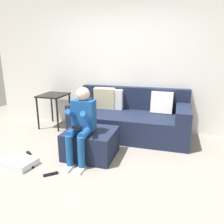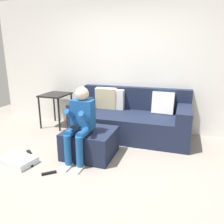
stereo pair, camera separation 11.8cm
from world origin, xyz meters
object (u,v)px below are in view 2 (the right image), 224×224
(ottoman, at_px, (90,143))
(storage_bin, at_px, (18,160))
(couch_sectional, at_px, (131,119))
(remote_near_ottoman, at_px, (49,173))
(remote_by_storage_bin, at_px, (27,166))
(remote_under_side_table, at_px, (29,152))
(side_table, at_px, (56,99))
(person_seated, at_px, (80,121))

(ottoman, distance_m, storage_bin, 1.08)
(couch_sectional, bearing_deg, remote_near_ottoman, -112.41)
(couch_sectional, relative_size, remote_by_storage_bin, 13.52)
(remote_under_side_table, bearing_deg, ottoman, 50.75)
(remote_near_ottoman, relative_size, remote_under_side_table, 1.30)
(side_table, bearing_deg, couch_sectional, -2.39)
(person_seated, xyz_separation_m, side_table, (-1.21, 1.29, -0.02))
(person_seated, xyz_separation_m, remote_near_ottoman, (-0.25, -0.51, -0.61))
(ottoman, height_order, storage_bin, ottoman)
(remote_near_ottoman, relative_size, remote_by_storage_bin, 1.21)
(ottoman, relative_size, storage_bin, 1.51)
(remote_near_ottoman, xyz_separation_m, remote_by_storage_bin, (-0.40, 0.06, 0.00))
(ottoman, distance_m, side_table, 1.73)
(ottoman, bearing_deg, storage_bin, -147.23)
(ottoman, relative_size, person_seated, 0.68)
(storage_bin, distance_m, side_table, 1.81)
(remote_near_ottoman, height_order, remote_by_storage_bin, same)
(couch_sectional, bearing_deg, storage_bin, -128.91)
(couch_sectional, height_order, remote_under_side_table, couch_sectional)
(remote_by_storage_bin, bearing_deg, side_table, 72.72)
(person_seated, bearing_deg, ottoman, 71.06)
(storage_bin, xyz_separation_m, remote_under_side_table, (-0.08, 0.35, -0.04))
(person_seated, relative_size, remote_near_ottoman, 5.66)
(side_table, height_order, remote_by_storage_bin, side_table)
(storage_bin, bearing_deg, ottoman, 32.77)
(remote_by_storage_bin, bearing_deg, remote_under_side_table, 89.61)
(remote_near_ottoman, bearing_deg, ottoman, 24.70)
(couch_sectional, distance_m, remote_by_storage_bin, 2.03)
(ottoman, height_order, remote_by_storage_bin, ottoman)
(couch_sectional, height_order, remote_by_storage_bin, couch_sectional)
(remote_by_storage_bin, xyz_separation_m, remote_under_side_table, (-0.28, 0.39, 0.00))
(couch_sectional, xyz_separation_m, person_seated, (-0.47, -1.22, 0.29))
(person_seated, distance_m, side_table, 1.77)
(ottoman, xyz_separation_m, remote_under_side_table, (-0.98, -0.24, -0.20))
(person_seated, distance_m, remote_near_ottoman, 0.83)
(storage_bin, height_order, side_table, side_table)
(storage_bin, bearing_deg, remote_near_ottoman, -10.39)
(remote_by_storage_bin, bearing_deg, storage_bin, 130.93)
(side_table, distance_m, remote_by_storage_bin, 1.92)
(ottoman, relative_size, remote_by_storage_bin, 4.68)
(side_table, xyz_separation_m, remote_near_ottoman, (0.97, -1.80, -0.59))
(storage_bin, distance_m, remote_under_side_table, 0.36)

